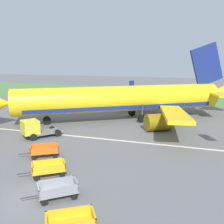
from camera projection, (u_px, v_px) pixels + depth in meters
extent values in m
plane|color=slate|center=(34.00, 199.00, 16.60)|extent=(220.00, 220.00, 0.00)
cube|color=#518442|center=(155.00, 94.00, 65.08)|extent=(220.00, 28.00, 0.06)
cube|color=silver|center=(103.00, 139.00, 28.93)|extent=(120.00, 0.36, 0.01)
cylinder|color=yellow|center=(121.00, 99.00, 37.23)|extent=(27.33, 19.17, 3.70)
cube|color=navy|center=(121.00, 106.00, 37.44)|extent=(24.69, 17.41, 0.56)
cone|color=yellow|center=(223.00, 91.00, 41.37)|extent=(5.68, 5.38, 3.52)
cube|color=yellow|center=(174.00, 113.00, 30.48)|extent=(4.89, 13.25, 1.35)
cylinder|color=#856D0E|center=(159.00, 122.00, 31.93)|extent=(3.83, 3.49, 2.10)
cube|color=yellow|center=(129.00, 95.00, 46.29)|extent=(12.08, 9.69, 1.35)
cube|color=navy|center=(132.00, 85.00, 52.90)|extent=(0.80, 1.01, 1.90)
cylinder|color=#856D0E|center=(125.00, 104.00, 44.79)|extent=(3.83, 3.49, 2.10)
cube|color=navy|center=(207.00, 65.00, 39.67)|extent=(5.24, 3.50, 6.88)
cube|color=yellow|center=(219.00, 94.00, 37.54)|extent=(3.03, 5.48, 0.24)
cube|color=yellow|center=(195.00, 89.00, 43.60)|extent=(5.15, 4.70, 0.24)
cylinder|color=#4C4C51|center=(46.00, 113.00, 34.95)|extent=(0.20, 0.20, 2.04)
cylinder|color=black|center=(47.00, 121.00, 35.16)|extent=(1.17, 0.97, 1.10)
cylinder|color=#4C4C51|center=(142.00, 111.00, 36.09)|extent=(0.20, 0.20, 2.04)
cylinder|color=black|center=(142.00, 119.00, 36.30)|extent=(1.17, 0.97, 1.10)
cylinder|color=#4C4C51|center=(132.00, 106.00, 40.25)|extent=(0.20, 0.20, 2.04)
cylinder|color=black|center=(132.00, 112.00, 40.46)|extent=(1.17, 0.97, 1.10)
cube|color=gold|center=(69.00, 213.00, 13.78)|extent=(2.17, 1.42, 0.55)
cube|color=gold|center=(46.00, 224.00, 12.87)|extent=(0.83, 1.24, 0.55)
cube|color=gold|center=(94.00, 216.00, 13.46)|extent=(0.83, 1.24, 0.55)
cylinder|color=black|center=(87.00, 220.00, 14.04)|extent=(0.46, 0.37, 0.44)
cube|color=gray|center=(58.00, 191.00, 16.62)|extent=(2.82, 2.66, 0.08)
cube|color=gray|center=(59.00, 191.00, 15.96)|extent=(2.00, 1.65, 0.55)
cube|color=gray|center=(56.00, 182.00, 17.15)|extent=(2.00, 1.65, 0.55)
cube|color=gray|center=(38.00, 190.00, 16.13)|extent=(0.96, 1.15, 0.55)
cube|color=gray|center=(76.00, 183.00, 16.98)|extent=(0.96, 1.15, 0.55)
cylinder|color=#2D2D33|center=(29.00, 197.00, 15.99)|extent=(0.83, 0.69, 0.08)
cylinder|color=black|center=(44.00, 202.00, 15.83)|extent=(0.44, 0.40, 0.44)
cylinder|color=black|center=(42.00, 193.00, 16.85)|extent=(0.44, 0.40, 0.44)
cylinder|color=black|center=(74.00, 196.00, 16.50)|extent=(0.44, 0.40, 0.44)
cylinder|color=black|center=(70.00, 188.00, 17.52)|extent=(0.44, 0.40, 0.44)
cube|color=gold|center=(49.00, 170.00, 19.82)|extent=(2.85, 2.60, 0.08)
cube|color=gold|center=(49.00, 169.00, 19.15)|extent=(2.08, 1.55, 0.55)
cube|color=gold|center=(48.00, 163.00, 20.36)|extent=(2.08, 1.55, 0.55)
cube|color=gold|center=(32.00, 168.00, 19.39)|extent=(0.90, 1.19, 0.55)
cube|color=gold|center=(64.00, 164.00, 20.13)|extent=(0.90, 1.19, 0.55)
cylinder|color=#2D2D33|center=(24.00, 173.00, 19.28)|extent=(0.86, 0.65, 0.08)
cylinder|color=black|center=(37.00, 178.00, 19.07)|extent=(0.45, 0.39, 0.44)
cylinder|color=black|center=(36.00, 172.00, 20.11)|extent=(0.45, 0.39, 0.44)
cylinder|color=black|center=(62.00, 174.00, 19.64)|extent=(0.45, 0.39, 0.44)
cylinder|color=black|center=(60.00, 168.00, 20.68)|extent=(0.45, 0.39, 0.44)
cube|color=orange|center=(45.00, 152.00, 23.67)|extent=(2.86, 2.53, 0.08)
cube|color=orange|center=(44.00, 151.00, 22.99)|extent=(2.16, 1.43, 0.55)
cube|color=orange|center=(44.00, 146.00, 24.22)|extent=(2.16, 1.43, 0.55)
cube|color=orange|center=(31.00, 150.00, 23.30)|extent=(0.84, 1.23, 0.55)
cube|color=orange|center=(58.00, 147.00, 23.90)|extent=(0.84, 1.23, 0.55)
cylinder|color=#2D2D33|center=(24.00, 154.00, 23.22)|extent=(0.89, 0.61, 0.08)
cylinder|color=black|center=(34.00, 157.00, 22.95)|extent=(0.46, 0.37, 0.44)
cylinder|color=black|center=(34.00, 153.00, 24.01)|extent=(0.46, 0.37, 0.44)
cylinder|color=black|center=(55.00, 155.00, 23.43)|extent=(0.46, 0.37, 0.44)
cylinder|color=black|center=(55.00, 151.00, 24.49)|extent=(0.46, 0.37, 0.44)
cube|color=slate|center=(48.00, 132.00, 30.03)|extent=(3.41, 3.61, 0.20)
cube|color=yellow|center=(30.00, 127.00, 28.76)|extent=(2.54, 2.51, 1.50)
cube|color=#19232D|center=(23.00, 127.00, 28.29)|extent=(1.32, 1.06, 0.67)
cylinder|color=black|center=(33.00, 137.00, 28.26)|extent=(0.73, 0.81, 0.80)
cylinder|color=black|center=(28.00, 133.00, 29.65)|extent=(0.73, 0.81, 0.80)
cylinder|color=black|center=(58.00, 133.00, 29.85)|extent=(0.73, 0.81, 0.80)
cylinder|color=black|center=(52.00, 130.00, 31.23)|extent=(0.73, 0.81, 0.80)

